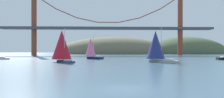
{
  "coord_description": "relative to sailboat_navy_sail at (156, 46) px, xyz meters",
  "views": [
    {
      "loc": [
        -1.89,
        -18.85,
        3.75
      ],
      "look_at": [
        0.0,
        33.37,
        3.65
      ],
      "focal_mm": 32.58,
      "sensor_mm": 36.0,
      "label": 1
    }
  ],
  "objects": [
    {
      "name": "headland_right",
      "position": [
        47.66,
        98.16,
        -4.56
      ],
      "size": [
        62.79,
        44.0,
        25.52
      ],
      "primitive_type": "ellipsoid",
      "color": "#4C5B3D",
      "rests_on": "ground_plane"
    },
    {
      "name": "ground_plane",
      "position": [
        -12.34,
        -36.84,
        -4.56
      ],
      "size": [
        360.0,
        360.0,
        0.0
      ],
      "primitive_type": "plane",
      "color": "#426075"
    },
    {
      "name": "sailboat_crimson_sail",
      "position": [
        -26.1,
        1.05,
        0.15
      ],
      "size": [
        8.11,
        9.09,
        9.31
      ],
      "color": "navy",
      "rests_on": "ground_plane"
    },
    {
      "name": "sailboat_pink_spinnaker",
      "position": [
        -19.16,
        18.36,
        -0.57
      ],
      "size": [
        7.39,
        6.0,
        8.84
      ],
      "color": "#191E4C",
      "rests_on": "ground_plane"
    },
    {
      "name": "headland_center",
      "position": [
        -7.34,
        98.16,
        -4.56
      ],
      "size": [
        87.85,
        44.0,
        24.93
      ],
      "primitive_type": "ellipsoid",
      "color": "#6B664C",
      "rests_on": "ground_plane"
    },
    {
      "name": "suspension_bridge",
      "position": [
        -12.34,
        58.16,
        11.38
      ],
      "size": [
        118.0,
        6.0,
        33.84
      ],
      "color": "brown",
      "rests_on": "ground_plane"
    },
    {
      "name": "sailboat_navy_sail",
      "position": [
        0.0,
        0.0,
        0.0
      ],
      "size": [
        9.23,
        8.66,
        9.63
      ],
      "color": "#B7B2A8",
      "rests_on": "ground_plane"
    }
  ]
}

